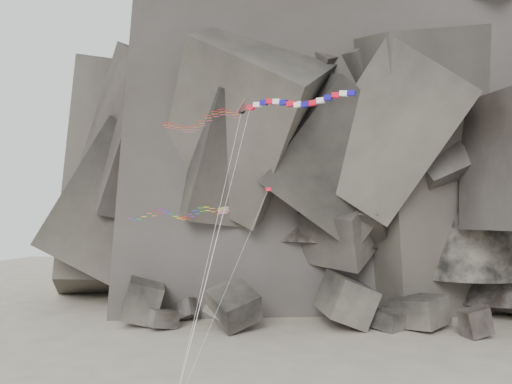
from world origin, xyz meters
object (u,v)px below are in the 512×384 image
(parafoil_kite, at_px, (171,214))
(pennant_kite, at_px, (251,230))
(delta_kite, at_px, (197,121))
(banner_kite, at_px, (298,103))

(parafoil_kite, xyz_separation_m, pennant_kite, (9.44, -1.18, -1.64))
(parafoil_kite, relative_size, pennant_kite, 0.90)
(delta_kite, bearing_deg, banner_kite, 5.47)
(pennant_kite, bearing_deg, banner_kite, -19.74)
(delta_kite, xyz_separation_m, banner_kite, (11.35, -2.05, 0.92))
(parafoil_kite, bearing_deg, pennant_kite, -10.08)
(delta_kite, height_order, banner_kite, delta_kite)
(delta_kite, height_order, pennant_kite, delta_kite)
(parafoil_kite, height_order, pennant_kite, pennant_kite)
(banner_kite, height_order, pennant_kite, banner_kite)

